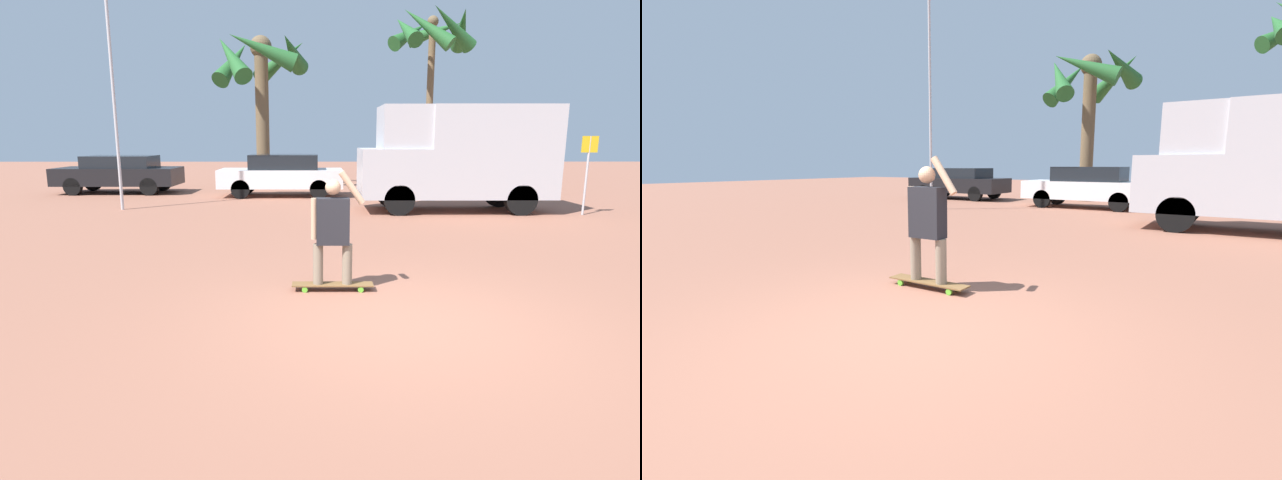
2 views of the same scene
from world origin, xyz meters
TOP-DOWN VIEW (x-y plane):
  - ground_plane at (0.00, 0.00)m, footprint 80.00×80.00m
  - skateboard at (-0.77, 1.24)m, footprint 1.14×0.24m
  - person_skateboarder at (-0.77, 1.24)m, footprint 0.74×0.22m
  - camper_van at (3.09, 9.04)m, footprint 5.43×2.00m
  - parked_car_white at (-2.28, 12.85)m, footprint 4.46×1.76m
  - parked_car_black at (-8.64, 13.95)m, footprint 4.57×1.92m
  - palm_tree_near_van at (4.42, 19.42)m, footprint 4.13×4.31m
  - palm_tree_center_background at (-3.29, 15.83)m, footprint 4.17×4.17m
  - flagpole at (-6.72, 9.33)m, footprint 1.18×0.12m
  - street_sign at (6.41, 8.21)m, footprint 0.44×0.06m

SIDE VIEW (x-z plane):
  - ground_plane at x=0.00m, z-range 0.00..0.00m
  - skateboard at x=-0.77m, z-range 0.03..0.13m
  - parked_car_black at x=-8.64m, z-range 0.05..1.49m
  - parked_car_white at x=-2.28m, z-range 0.04..1.55m
  - person_skateboarder at x=-0.77m, z-range 0.12..1.71m
  - street_sign at x=6.41m, z-range 0.32..2.48m
  - camper_van at x=3.09m, z-range 0.13..3.12m
  - flagpole at x=-6.72m, z-range 0.55..8.32m
  - palm_tree_center_background at x=-3.29m, z-range 1.75..8.11m
  - palm_tree_near_van at x=4.42m, z-range 2.78..10.88m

